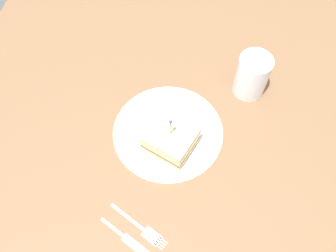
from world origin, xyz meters
TOP-DOWN VIEW (x-y plane):
  - ground_plane at (0.00, 0.00)cm, footprint 102.70×102.70cm
  - plate at (0.00, 0.00)cm, footprint 24.26×24.26cm
  - sandwich_half_center at (1.03, -3.24)cm, footprint 12.18×11.63cm
  - drink_glass at (16.78, 14.61)cm, footprint 7.39×7.39cm
  - fork at (-1.12, -21.86)cm, footprint 12.39×7.33cm
  - knife at (-3.44, -24.30)cm, footprint 11.63×6.78cm

SIDE VIEW (x-z plane):
  - ground_plane at x=0.00cm, z-range -2.00..0.00cm
  - fork at x=-1.12cm, z-range 0.00..0.35cm
  - knife at x=-3.44cm, z-range 0.00..0.35cm
  - plate at x=0.00cm, z-range 0.00..0.83cm
  - sandwich_half_center at x=1.03cm, z-range -1.61..8.23cm
  - drink_glass at x=16.78cm, z-range -0.55..9.88cm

